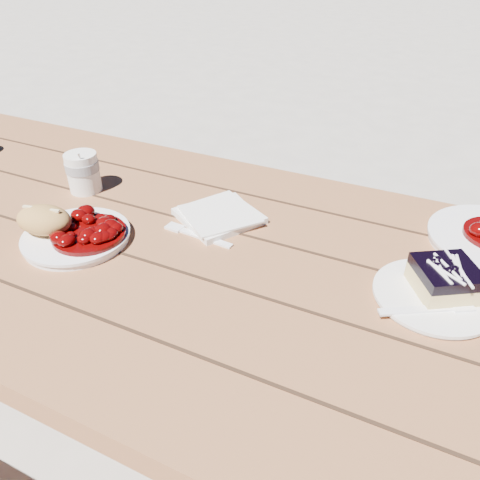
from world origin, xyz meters
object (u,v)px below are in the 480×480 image
at_px(blueberry_cake, 445,278).
at_px(dessert_plate, 433,296).
at_px(bread_roll, 44,220).
at_px(coffee_cup, 83,172).
at_px(main_plate, 77,237).
at_px(picnic_table, 166,298).

bearing_deg(blueberry_cake, dessert_plate, -155.90).
bearing_deg(bread_roll, dessert_plate, 11.35).
bearing_deg(coffee_cup, main_plate, -53.65).
relative_size(picnic_table, blueberry_cake, 15.45).
height_order(main_plate, dessert_plate, main_plate).
relative_size(dessert_plate, blueberry_cake, 1.49).
bearing_deg(bread_roll, main_plate, 19.98).
height_order(picnic_table, main_plate, main_plate).
distance_m(main_plate, blueberry_cake, 0.68).
relative_size(main_plate, coffee_cup, 2.22).
xyz_separation_m(bread_roll, dessert_plate, (0.71, 0.14, -0.04)).
relative_size(bread_roll, coffee_cup, 1.21).
height_order(blueberry_cake, coffee_cup, coffee_cup).
distance_m(picnic_table, dessert_plate, 0.55).
height_order(main_plate, blueberry_cake, blueberry_cake).
xyz_separation_m(picnic_table, bread_roll, (-0.19, -0.10, 0.21)).
bearing_deg(main_plate, blueberry_cake, 11.69).
height_order(main_plate, coffee_cup, coffee_cup).
bearing_deg(main_plate, picnic_table, 30.65).
bearing_deg(dessert_plate, picnic_table, -175.48).
bearing_deg(main_plate, coffee_cup, 126.35).
relative_size(picnic_table, main_plate, 9.83).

